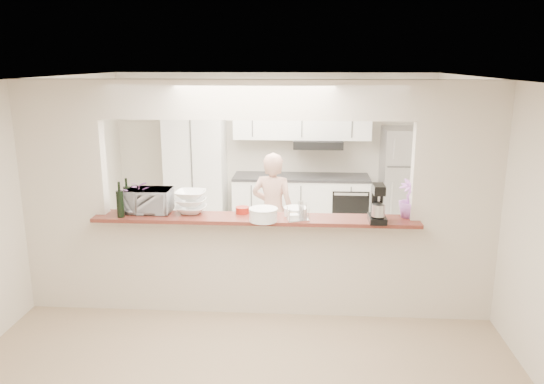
# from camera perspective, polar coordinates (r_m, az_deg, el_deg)

# --- Properties ---
(floor) EXTENTS (6.00, 6.00, 0.00)m
(floor) POSITION_cam_1_polar(r_m,az_deg,el_deg) (6.00, -1.69, -12.56)
(floor) COLOR tan
(floor) RESTS_ON ground
(tile_overlay) EXTENTS (5.00, 2.90, 0.01)m
(tile_overlay) POSITION_cam_1_polar(r_m,az_deg,el_deg) (7.42, -0.55, -7.18)
(tile_overlay) COLOR beige
(tile_overlay) RESTS_ON floor
(partition) EXTENTS (5.00, 0.15, 2.50)m
(partition) POSITION_cam_1_polar(r_m,az_deg,el_deg) (5.50, -1.80, 1.38)
(partition) COLOR beige
(partition) RESTS_ON floor
(bar_counter) EXTENTS (3.40, 0.38, 1.09)m
(bar_counter) POSITION_cam_1_polar(r_m,az_deg,el_deg) (5.76, -1.74, -7.46)
(bar_counter) COLOR beige
(bar_counter) RESTS_ON floor
(kitchen_cabinets) EXTENTS (3.15, 0.62, 2.25)m
(kitchen_cabinets) POSITION_cam_1_polar(r_m,az_deg,el_deg) (8.28, -1.24, 2.08)
(kitchen_cabinets) COLOR white
(kitchen_cabinets) RESTS_ON floor
(refrigerator) EXTENTS (0.75, 0.70, 1.70)m
(refrigerator) POSITION_cam_1_polar(r_m,az_deg,el_deg) (8.34, 14.21, 0.86)
(refrigerator) COLOR #AAAAAF
(refrigerator) RESTS_ON floor
(flower_left) EXTENTS (0.38, 0.35, 0.35)m
(flower_left) POSITION_cam_1_polar(r_m,az_deg,el_deg) (5.87, -14.47, -0.44)
(flower_left) COLOR #C96AC0
(flower_left) RESTS_ON bar_counter
(wine_bottle_a) EXTENTS (0.08, 0.08, 0.38)m
(wine_bottle_a) POSITION_cam_1_polar(r_m,az_deg,el_deg) (5.73, -16.02, -1.19)
(wine_bottle_a) COLOR black
(wine_bottle_a) RESTS_ON bar_counter
(wine_bottle_b) EXTENTS (0.07, 0.07, 0.37)m
(wine_bottle_b) POSITION_cam_1_polar(r_m,az_deg,el_deg) (5.93, -15.31, -0.67)
(wine_bottle_b) COLOR black
(wine_bottle_b) RESTS_ON bar_counter
(toaster_oven) EXTENTS (0.47, 0.32, 0.26)m
(toaster_oven) POSITION_cam_1_polar(r_m,az_deg,el_deg) (5.84, -13.05, -0.91)
(toaster_oven) COLOR #AEAFB4
(toaster_oven) RESTS_ON bar_counter
(serving_bowls) EXTENTS (0.34, 0.34, 0.24)m
(serving_bowls) POSITION_cam_1_polar(r_m,az_deg,el_deg) (5.73, -8.72, -1.10)
(serving_bowls) COLOR white
(serving_bowls) RESTS_ON bar_counter
(plate_stack_a) EXTENTS (0.29, 0.29, 0.13)m
(plate_stack_a) POSITION_cam_1_polar(r_m,az_deg,el_deg) (5.39, -0.94, -2.45)
(plate_stack_a) COLOR white
(plate_stack_a) RESTS_ON bar_counter
(plate_stack_b) EXTENTS (0.25, 0.25, 0.09)m
(plate_stack_b) POSITION_cam_1_polar(r_m,az_deg,el_deg) (5.59, 2.54, -2.10)
(plate_stack_b) COLOR white
(plate_stack_b) RESTS_ON bar_counter
(red_bowl) EXTENTS (0.15, 0.15, 0.07)m
(red_bowl) POSITION_cam_1_polar(r_m,az_deg,el_deg) (5.68, -3.20, -1.95)
(red_bowl) COLOR maroon
(red_bowl) RESTS_ON bar_counter
(tan_bowl) EXTENTS (0.15, 0.15, 0.07)m
(tan_bowl) POSITION_cam_1_polar(r_m,az_deg,el_deg) (5.54, 2.32, -2.37)
(tan_bowl) COLOR #CEB791
(tan_bowl) RESTS_ON bar_counter
(utensil_caddy) EXTENTS (0.24, 0.18, 0.21)m
(utensil_caddy) POSITION_cam_1_polar(r_m,az_deg,el_deg) (5.41, 2.82, -2.20)
(utensil_caddy) COLOR silver
(utensil_caddy) RESTS_ON bar_counter
(stand_mixer) EXTENTS (0.17, 0.27, 0.39)m
(stand_mixer) POSITION_cam_1_polar(r_m,az_deg,el_deg) (5.45, 11.28, -1.38)
(stand_mixer) COLOR black
(stand_mixer) RESTS_ON bar_counter
(flower_right) EXTENTS (0.29, 0.29, 0.40)m
(flower_right) POSITION_cam_1_polar(r_m,az_deg,el_deg) (5.67, 14.57, -0.66)
(flower_right) COLOR #BD6BC8
(flower_right) RESTS_ON bar_counter
(person) EXTENTS (0.63, 0.48, 1.54)m
(person) POSITION_cam_1_polar(r_m,az_deg,el_deg) (6.90, 0.09, -2.13)
(person) COLOR #D39D89
(person) RESTS_ON floor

